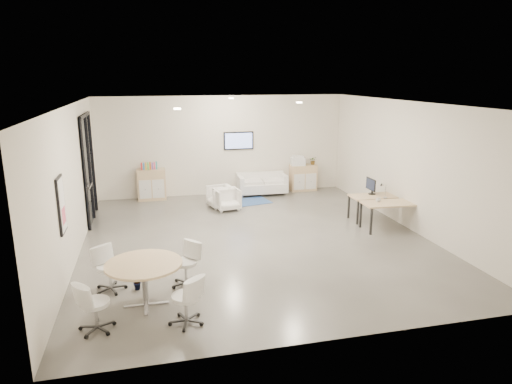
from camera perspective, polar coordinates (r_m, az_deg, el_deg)
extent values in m
cube|color=#514F49|center=(11.18, -0.06, -7.76)|extent=(8.00, 9.00, 0.80)
cube|color=white|center=(10.36, -0.07, 13.21)|extent=(8.00, 9.00, 0.80)
cube|color=silver|center=(15.32, -4.35, 6.02)|extent=(8.00, 0.80, 3.20)
cube|color=silver|center=(6.11, 10.75, -7.01)|extent=(8.00, 0.80, 3.20)
cube|color=silver|center=(10.50, -24.12, 0.96)|extent=(0.80, 9.00, 3.20)
cube|color=silver|center=(12.35, 20.23, 3.17)|extent=(0.80, 9.00, 3.20)
cube|color=black|center=(12.89, -20.21, 2.81)|extent=(0.02, 1.90, 2.85)
cube|color=black|center=(12.71, -20.65, 8.95)|extent=(0.06, 1.90, 0.08)
cube|color=black|center=(12.00, -20.57, 1.98)|extent=(0.06, 0.08, 2.85)
cube|color=black|center=(13.78, -19.72, 3.55)|extent=(0.06, 0.08, 2.85)
cube|color=black|center=(13.03, -20.05, 2.94)|extent=(0.06, 0.07, 2.85)
cube|color=#B2B2B7|center=(12.52, -20.01, 0.75)|extent=(0.04, 0.60, 0.05)
cube|color=black|center=(8.91, -23.18, -1.49)|extent=(0.04, 0.54, 1.04)
cube|color=white|center=(8.90, -23.04, -1.48)|extent=(0.01, 0.46, 0.96)
cube|color=#E0526E|center=(8.95, -22.89, -2.72)|extent=(0.01, 0.32, 0.30)
cube|color=black|center=(14.97, -2.19, 6.43)|extent=(0.98, 0.05, 0.58)
cube|color=#89A0ED|center=(14.94, -2.17, 6.42)|extent=(0.90, 0.01, 0.50)
cylinder|color=#FFEAC6|center=(9.12, -9.81, 10.22)|extent=(0.14, 0.14, 0.03)
cylinder|color=#FFEAC6|center=(11.19, 5.42, 11.08)|extent=(0.14, 0.14, 0.03)
cylinder|color=#FFEAC6|center=(13.31, -3.13, 11.62)|extent=(0.14, 0.14, 0.03)
cube|color=tan|center=(14.70, -12.93, 0.92)|extent=(0.87, 0.43, 0.97)
cube|color=silver|center=(14.51, -13.67, 0.31)|extent=(0.36, 0.02, 0.58)
cube|color=silver|center=(14.51, -12.10, 0.40)|extent=(0.36, 0.02, 0.58)
cube|color=tan|center=(15.58, 5.91, 1.79)|extent=(0.89, 0.41, 0.89)
cube|color=silver|center=(15.34, 5.45, 1.26)|extent=(0.37, 0.02, 0.53)
cube|color=silver|center=(15.47, 6.87, 1.34)|extent=(0.37, 0.02, 0.53)
cube|color=red|center=(14.58, -14.12, 3.14)|extent=(0.04, 0.14, 0.22)
cube|color=#337FCC|center=(14.58, -13.86, 3.16)|extent=(0.04, 0.14, 0.22)
cube|color=gold|center=(14.58, -13.61, 3.17)|extent=(0.04, 0.14, 0.22)
cube|color=#4CB24C|center=(14.58, -13.35, 3.19)|extent=(0.04, 0.14, 0.22)
cube|color=#CC6619|center=(14.58, -13.10, 3.20)|extent=(0.04, 0.14, 0.22)
cube|color=purple|center=(14.58, -12.84, 3.22)|extent=(0.04, 0.14, 0.22)
cube|color=#E54C7F|center=(14.58, -12.59, 3.23)|extent=(0.04, 0.14, 0.22)
cube|color=teal|center=(14.58, -12.33, 3.25)|extent=(0.04, 0.14, 0.22)
cube|color=white|center=(15.40, 5.25, 3.85)|extent=(0.50, 0.43, 0.27)
cube|color=white|center=(15.37, 5.26, 4.44)|extent=(0.37, 0.32, 0.06)
cube|color=white|center=(15.00, 0.75, 0.62)|extent=(1.62, 0.85, 0.30)
cube|color=white|center=(15.23, 0.47, 1.98)|extent=(1.60, 0.23, 0.30)
cube|color=white|center=(14.81, -1.97, 1.03)|extent=(0.17, 0.80, 0.60)
cube|color=white|center=(15.16, 3.42, 1.32)|extent=(0.17, 0.80, 0.60)
cube|color=#2E4E8D|center=(14.17, -1.07, -1.22)|extent=(1.48, 1.14, 0.01)
imported|color=white|center=(13.57, -4.48, -0.45)|extent=(0.76, 0.80, 0.70)
imported|color=white|center=(13.29, -3.63, -0.78)|extent=(0.76, 0.72, 0.69)
cube|color=tan|center=(12.67, 14.59, -0.51)|extent=(1.30, 0.66, 0.04)
cube|color=black|center=(12.26, 12.60, -2.53)|extent=(0.05, 0.05, 0.64)
cube|color=black|center=(12.82, 17.46, -2.11)|extent=(0.05, 0.05, 0.64)
cube|color=black|center=(12.74, 11.51, -1.84)|extent=(0.05, 0.05, 0.64)
cube|color=black|center=(13.28, 16.24, -1.46)|extent=(0.05, 0.05, 0.64)
cube|color=tan|center=(11.98, 16.32, -1.37)|extent=(1.38, 0.75, 0.04)
cube|color=black|center=(11.54, 14.20, -3.63)|extent=(0.05, 0.05, 0.66)
cube|color=black|center=(12.16, 19.43, -3.10)|extent=(0.05, 0.05, 0.66)
cube|color=black|center=(12.03, 12.94, -2.82)|extent=(0.05, 0.05, 0.66)
cube|color=black|center=(12.62, 18.03, -2.36)|extent=(0.05, 0.05, 0.66)
cylinder|color=black|center=(12.79, 14.28, -0.22)|extent=(0.20, 0.20, 0.02)
cube|color=black|center=(12.77, 14.32, 0.30)|extent=(0.04, 0.03, 0.24)
cube|color=black|center=(12.71, 14.16, 0.95)|extent=(0.03, 0.50, 0.32)
cylinder|color=tan|center=(7.90, -13.87, -8.75)|extent=(1.28, 1.28, 0.04)
cylinder|color=#B2B2B7|center=(8.06, -13.70, -11.30)|extent=(0.10, 0.10, 0.74)
cube|color=#B2B2B7|center=(8.22, -13.55, -13.53)|extent=(0.75, 0.06, 0.03)
cube|color=#B2B2B7|center=(8.22, -13.55, -13.53)|extent=(0.06, 0.75, 0.03)
imported|color=#3F7F3F|center=(15.58, 7.14, 3.81)|extent=(0.32, 0.33, 0.21)
imported|color=#3F7F3F|center=(8.79, -14.51, -11.27)|extent=(0.28, 0.35, 0.14)
imported|color=white|center=(11.96, 15.05, -0.91)|extent=(0.15, 0.13, 0.12)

